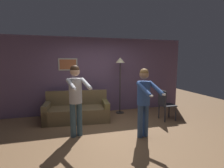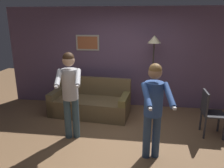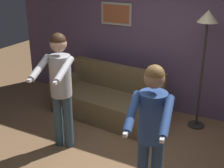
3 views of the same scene
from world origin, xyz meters
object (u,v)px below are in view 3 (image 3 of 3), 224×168
object	(u,v)px
couch	(108,101)
torchiere_lamp	(206,33)
person_standing_left	(60,81)
person_standing_right	(152,124)

from	to	relation	value
couch	torchiere_lamp	bearing A→B (deg)	13.76
person_standing_left	couch	bearing A→B (deg)	85.07
person_standing_right	couch	bearing A→B (deg)	131.24
couch	person_standing_right	xyz separation A→B (m)	(1.43, -1.63, 0.71)
torchiere_lamp	person_standing_left	bearing A→B (deg)	-135.98
person_standing_left	person_standing_right	bearing A→B (deg)	-16.42
person_standing_right	torchiere_lamp	bearing A→B (deg)	88.02
couch	person_standing_left	size ratio (longest dim) A/B	1.15
torchiere_lamp	person_standing_right	distance (m)	2.09
couch	person_standing_left	world-z (taller)	person_standing_left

